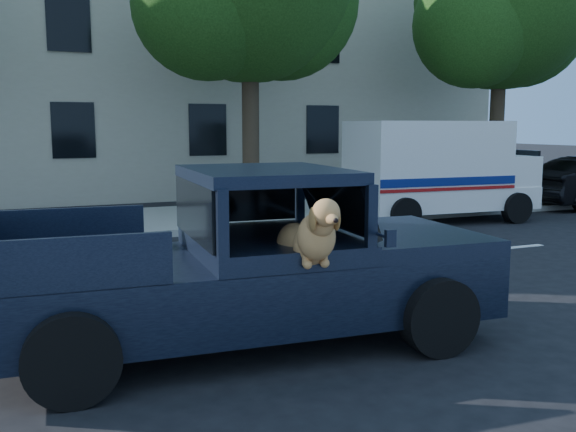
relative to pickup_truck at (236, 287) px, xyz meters
The scene contains 7 objects.
ground 1.59m from the pickup_truck, 167.72° to the right, with size 120.00×120.00×0.00m, color black.
far_sidewalk 9.02m from the pickup_truck, 99.07° to the left, with size 60.00×4.00×0.15m, color gray.
lane_stripes 3.21m from the pickup_truck, 79.36° to the left, with size 21.60×0.14×0.01m, color silver, non-canonical shape.
street_tree_right 15.73m from the pickup_truck, 38.73° to the left, with size 6.00×5.20×8.60m.
building_main 16.72m from the pickup_truck, 84.42° to the left, with size 26.00×6.00×9.00m, color #BEB59C.
pickup_truck is the anchor object (origin of this frame).
mail_truck 9.99m from the pickup_truck, 41.61° to the left, with size 4.57×2.49×2.44m.
Camera 1 is at (-0.72, -6.02, 2.34)m, focal length 40.00 mm.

